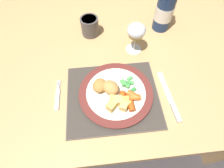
{
  "coord_description": "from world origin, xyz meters",
  "views": [
    {
      "loc": [
        -0.08,
        -0.52,
        1.31
      ],
      "look_at": [
        -0.05,
        -0.19,
        0.78
      ],
      "focal_mm": 28.0,
      "sensor_mm": 36.0,
      "label": 1
    }
  ],
  "objects": [
    {
      "name": "dining_table",
      "position": [
        0.0,
        0.0,
        0.65
      ],
      "size": [
        1.29,
        0.89,
        0.74
      ],
      "color": "tan",
      "rests_on": "ground"
    },
    {
      "name": "breaded_croquettes",
      "position": [
        -0.07,
        -0.2,
        0.78
      ],
      "size": [
        0.11,
        0.09,
        0.04
      ],
      "color": "tan",
      "rests_on": "dinner_plate"
    },
    {
      "name": "drinking_cup",
      "position": [
        -0.12,
        0.12,
        0.78
      ],
      "size": [
        0.08,
        0.08,
        0.08
      ],
      "color": "#4C4747",
      "rests_on": "dining_table"
    },
    {
      "name": "table_knife",
      "position": [
        0.16,
        -0.26,
        0.74
      ],
      "size": [
        0.03,
        0.21,
        0.01
      ],
      "color": "silver",
      "rests_on": "dining_table"
    },
    {
      "name": "placemat",
      "position": [
        -0.05,
        -0.22,
        0.74
      ],
      "size": [
        0.33,
        0.29,
        0.01
      ],
      "color": "brown",
      "rests_on": "dining_table"
    },
    {
      "name": "roast_potatoes",
      "position": [
        -0.03,
        -0.27,
        0.78
      ],
      "size": [
        0.09,
        0.06,
        0.03
      ],
      "color": "#E5BC66",
      "rests_on": "dinner_plate"
    },
    {
      "name": "green_beans_pile",
      "position": [
        0.01,
        -0.19,
        0.77
      ],
      "size": [
        0.05,
        0.07,
        0.01
      ],
      "color": "#4CA84C",
      "rests_on": "dinner_plate"
    },
    {
      "name": "ground_plane",
      "position": [
        0.0,
        0.0,
        0.0
      ],
      "size": [
        6.0,
        6.0,
        0.0
      ],
      "primitive_type": "plane",
      "color": "#383333"
    },
    {
      "name": "bottle",
      "position": [
        0.22,
        0.13,
        0.85
      ],
      "size": [
        0.08,
        0.08,
        0.29
      ],
      "color": "navy",
      "rests_on": "dining_table"
    },
    {
      "name": "wine_glass",
      "position": [
        0.07,
        0.0,
        0.84
      ],
      "size": [
        0.07,
        0.07,
        0.13
      ],
      "color": "silver",
      "rests_on": "dining_table"
    },
    {
      "name": "fork",
      "position": [
        -0.25,
        -0.2,
        0.74
      ],
      "size": [
        0.02,
        0.13,
        0.01
      ],
      "color": "silver",
      "rests_on": "dining_table"
    },
    {
      "name": "glazed_carrots",
      "position": [
        -0.0,
        -0.26,
        0.78
      ],
      "size": [
        0.09,
        0.08,
        0.02
      ],
      "color": "#CC5119",
      "rests_on": "dinner_plate"
    },
    {
      "name": "dinner_plate",
      "position": [
        -0.04,
        -0.22,
        0.76
      ],
      "size": [
        0.27,
        0.27,
        0.02
      ],
      "color": "white",
      "rests_on": "placemat"
    }
  ]
}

